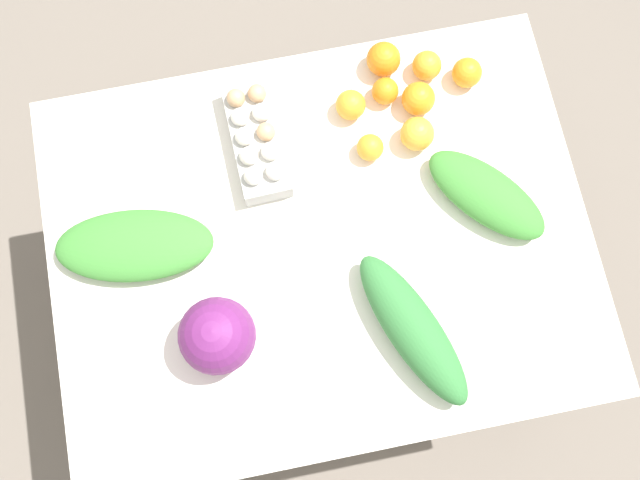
# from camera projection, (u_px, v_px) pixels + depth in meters

# --- Properties ---
(ground_plane) EXTENTS (8.00, 8.00, 0.00)m
(ground_plane) POSITION_uv_depth(u_px,v_px,m) (320.00, 296.00, 2.40)
(ground_plane) COLOR #70665B
(dining_table) EXTENTS (1.26, 0.96, 0.77)m
(dining_table) POSITION_uv_depth(u_px,v_px,m) (320.00, 252.00, 1.76)
(dining_table) COLOR silver
(dining_table) RESTS_ON ground_plane
(cabbage_purple) EXTENTS (0.17, 0.17, 0.17)m
(cabbage_purple) POSITION_uv_depth(u_px,v_px,m) (217.00, 336.00, 1.52)
(cabbage_purple) COLOR #6B2366
(cabbage_purple) RESTS_ON dining_table
(egg_carton) EXTENTS (0.12, 0.29, 0.09)m
(egg_carton) POSITION_uv_depth(u_px,v_px,m) (256.00, 139.00, 1.67)
(egg_carton) COLOR #B7B7B2
(egg_carton) RESTS_ON dining_table
(greens_bunch_chard) EXTENTS (0.30, 0.32, 0.07)m
(greens_bunch_chard) POSITION_uv_depth(u_px,v_px,m) (486.00, 195.00, 1.65)
(greens_bunch_chard) COLOR #3D8433
(greens_bunch_chard) RESTS_ON dining_table
(greens_bunch_dandelion) EXTENTS (0.25, 0.40, 0.10)m
(greens_bunch_dandelion) POSITION_uv_depth(u_px,v_px,m) (413.00, 329.00, 1.56)
(greens_bunch_dandelion) COLOR #337538
(greens_bunch_dandelion) RESTS_ON dining_table
(greens_bunch_scallion) EXTENTS (0.38, 0.22, 0.07)m
(greens_bunch_scallion) POSITION_uv_depth(u_px,v_px,m) (135.00, 246.00, 1.62)
(greens_bunch_scallion) COLOR #3D8433
(greens_bunch_scallion) RESTS_ON dining_table
(orange_0) EXTENTS (0.08, 0.08, 0.08)m
(orange_0) POSITION_uv_depth(u_px,v_px,m) (418.00, 99.00, 1.70)
(orange_0) COLOR orange
(orange_0) RESTS_ON dining_table
(orange_1) EXTENTS (0.06, 0.06, 0.06)m
(orange_1) POSITION_uv_depth(u_px,v_px,m) (370.00, 147.00, 1.68)
(orange_1) COLOR orange
(orange_1) RESTS_ON dining_table
(orange_2) EXTENTS (0.07, 0.07, 0.07)m
(orange_2) POSITION_uv_depth(u_px,v_px,m) (427.00, 65.00, 1.73)
(orange_2) COLOR orange
(orange_2) RESTS_ON dining_table
(orange_3) EXTENTS (0.08, 0.08, 0.08)m
(orange_3) POSITION_uv_depth(u_px,v_px,m) (417.00, 134.00, 1.68)
(orange_3) COLOR #F9A833
(orange_3) RESTS_ON dining_table
(orange_4) EXTENTS (0.07, 0.07, 0.07)m
(orange_4) POSITION_uv_depth(u_px,v_px,m) (385.00, 91.00, 1.71)
(orange_4) COLOR orange
(orange_4) RESTS_ON dining_table
(orange_5) EXTENTS (0.07, 0.07, 0.07)m
(orange_5) POSITION_uv_depth(u_px,v_px,m) (351.00, 105.00, 1.70)
(orange_5) COLOR orange
(orange_5) RESTS_ON dining_table
(orange_6) EXTENTS (0.07, 0.07, 0.07)m
(orange_6) POSITION_uv_depth(u_px,v_px,m) (467.00, 73.00, 1.72)
(orange_6) COLOR orange
(orange_6) RESTS_ON dining_table
(orange_7) EXTENTS (0.08, 0.08, 0.08)m
(orange_7) POSITION_uv_depth(u_px,v_px,m) (384.00, 59.00, 1.72)
(orange_7) COLOR orange
(orange_7) RESTS_ON dining_table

